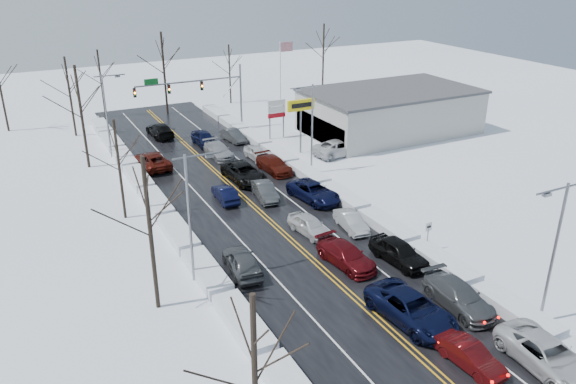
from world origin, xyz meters
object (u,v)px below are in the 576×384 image
flagpole (282,73)px  dealership_building (390,111)px  traffic_signal_mast (202,89)px  tires_plus_sign (301,109)px  oncoming_car_0 (226,201)px

flagpole → dealership_building: size_ratio=0.49×
traffic_signal_mast → tires_plus_sign: (7.05, -12.00, -0.49)m
dealership_building → traffic_signal_mast: bearing=154.1°
tires_plus_sign → oncoming_car_0: bearing=-145.0°
traffic_signal_mast → dealership_building: traffic_signal_mast is taller
dealership_building → tires_plus_sign: bearing=-171.5°
traffic_signal_mast → tires_plus_sign: traffic_signal_mast is taller
tires_plus_sign → dealership_building: bearing=8.5°
traffic_signal_mast → oncoming_car_0: bearing=-104.2°
traffic_signal_mast → oncoming_car_0: 21.92m
traffic_signal_mast → flagpole: flagpole is taller
flagpole → oncoming_car_0: size_ratio=2.40×
tires_plus_sign → oncoming_car_0: size_ratio=1.44×
traffic_signal_mast → flagpole: 11.90m
dealership_building → oncoming_car_0: 27.95m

